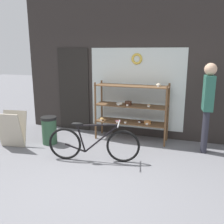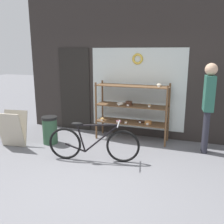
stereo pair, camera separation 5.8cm
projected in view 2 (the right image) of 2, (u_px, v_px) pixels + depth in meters
name	position (u px, v px, depth m)	size (l,w,h in m)	color
ground_plane	(85.00, 183.00, 3.94)	(30.00, 30.00, 0.00)	slate
storefront_facade	(128.00, 58.00, 5.83)	(5.40, 0.13, 3.86)	#2D2826
display_case	(132.00, 107.00, 5.68)	(1.66, 0.45, 1.35)	brown
bicycle	(93.00, 144.00, 4.67)	(1.70, 0.54, 0.76)	black
sandwich_board	(13.00, 129.00, 5.36)	(0.60, 0.45, 0.77)	#B2A893
pedestrian	(208.00, 100.00, 4.88)	(0.24, 0.34, 1.81)	#282833
trash_bin	(50.00, 129.00, 5.56)	(0.34, 0.34, 0.62)	#2D5138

